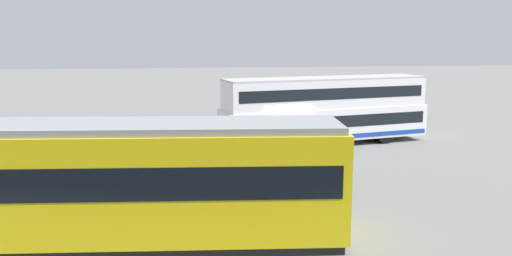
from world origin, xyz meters
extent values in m
plane|color=slate|center=(0.00, 0.00, 0.00)|extent=(160.00, 160.00, 0.00)
cube|color=white|center=(-2.45, -1.21, 1.22)|extent=(12.08, 4.68, 1.74)
cube|color=white|center=(-2.45, -1.21, 2.86)|extent=(11.72, 4.52, 1.54)
cube|color=black|center=(-2.45, -1.21, 1.43)|extent=(11.51, 4.59, 0.64)
cube|color=black|center=(-2.45, -1.21, 2.94)|extent=(11.14, 4.43, 0.60)
cube|color=#193FA5|center=(-2.45, -1.21, 0.60)|extent=(11.86, 4.67, 0.24)
cube|color=#B2B2B7|center=(-2.45, -1.21, 3.68)|extent=(11.72, 4.52, 0.10)
cylinder|color=black|center=(1.15, -0.49, 0.50)|extent=(1.44, 2.51, 1.00)
cylinder|color=black|center=(-5.64, -1.85, 0.50)|extent=(1.44, 2.51, 1.00)
cube|color=yellow|center=(7.23, 11.14, 1.77)|extent=(12.85, 3.89, 3.04)
cube|color=black|center=(7.23, 11.14, 2.07)|extent=(12.35, 3.87, 0.90)
cube|color=gray|center=(7.23, 11.14, 3.39)|extent=(12.57, 3.66, 0.20)
cube|color=black|center=(7.23, 11.14, 0.12)|extent=(12.58, 3.74, 0.25)
cylinder|color=black|center=(4.04, 3.69, 0.42)|extent=(0.14, 0.14, 0.84)
cylinder|color=black|center=(4.00, 3.47, 0.42)|extent=(0.14, 0.14, 0.84)
cylinder|color=black|center=(4.02, 3.58, 1.16)|extent=(0.37, 0.37, 0.64)
sphere|color=#8C6647|center=(4.02, 3.58, 1.59)|extent=(0.23, 0.23, 0.23)
cylinder|color=#33384C|center=(0.99, 6.44, 0.43)|extent=(0.14, 0.14, 0.85)
cylinder|color=#33384C|center=(0.79, 6.36, 0.43)|extent=(0.14, 0.14, 0.85)
cylinder|color=maroon|center=(0.89, 6.40, 1.18)|extent=(0.42, 0.42, 0.66)
sphere|color=tan|center=(0.89, 6.40, 1.63)|extent=(0.23, 0.23, 0.23)
cube|color=gray|center=(2.68, 6.59, 1.05)|extent=(6.35, 0.85, 0.06)
cube|color=gray|center=(2.68, 6.59, 0.55)|extent=(6.35, 0.85, 0.06)
cylinder|color=gray|center=(-0.49, 6.99, 0.53)|extent=(0.07, 0.07, 1.05)
cylinder|color=gray|center=(2.68, 6.59, 0.53)|extent=(0.07, 0.07, 1.05)
cylinder|color=gray|center=(5.86, 6.20, 0.53)|extent=(0.07, 0.07, 1.05)
cylinder|color=slate|center=(6.43, 7.47, 1.24)|extent=(0.10, 0.10, 2.48)
cube|color=white|center=(6.42, 7.51, 2.07)|extent=(1.04, 0.31, 0.61)
camera|label=1|loc=(5.48, 25.05, 5.75)|focal=34.62mm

